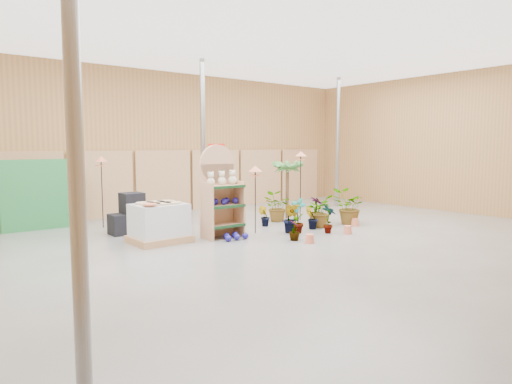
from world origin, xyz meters
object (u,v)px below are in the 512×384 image
at_px(display_shelf, 220,195).
at_px(bird_table_front, 255,171).
at_px(potted_plant_2, 319,211).
at_px(pallet_stack, 159,223).

height_order(display_shelf, bird_table_front, display_shelf).
distance_m(bird_table_front, potted_plant_2, 2.20).
distance_m(display_shelf, potted_plant_2, 2.90).
relative_size(pallet_stack, potted_plant_2, 1.48).
xyz_separation_m(bird_table_front, potted_plant_2, (1.87, -0.36, -1.12)).
bearing_deg(pallet_stack, potted_plant_2, -12.99).
distance_m(display_shelf, pallet_stack, 1.55).
bearing_deg(bird_table_front, display_shelf, 169.25).
bearing_deg(display_shelf, potted_plant_2, -8.76).
height_order(pallet_stack, potted_plant_2, pallet_stack).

